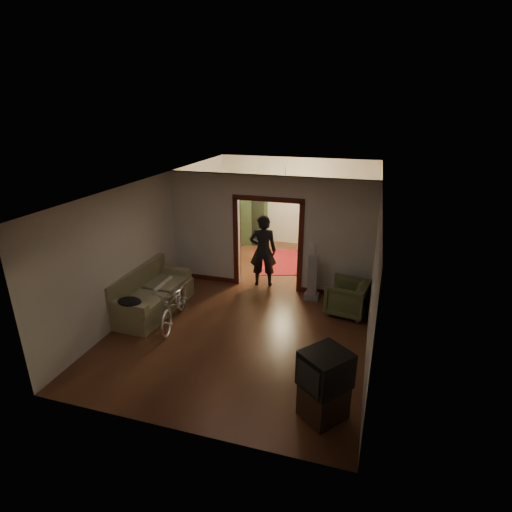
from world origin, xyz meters
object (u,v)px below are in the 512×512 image
at_px(sofa, 152,291).
at_px(armchair, 347,297).
at_px(person, 263,251).
at_px(bicycle, 174,304).
at_px(locker, 254,218).
at_px(desk, 325,240).

distance_m(sofa, armchair, 4.27).
bearing_deg(armchair, person, -102.61).
bearing_deg(bicycle, person, 50.71).
bearing_deg(person, bicycle, 49.60).
bearing_deg(locker, sofa, -118.69).
relative_size(sofa, locker, 1.21).
relative_size(bicycle, person, 0.91).
distance_m(bicycle, desk, 5.75).
xyz_separation_m(bicycle, person, (1.26, 2.34, 0.48)).
relative_size(locker, desk, 1.65).
bearing_deg(sofa, armchair, 17.78).
relative_size(sofa, person, 1.14).
distance_m(sofa, bicycle, 0.78).
bearing_deg(armchair, desk, -155.42).
distance_m(bicycle, armchair, 3.71).
bearing_deg(sofa, desk, 59.70).
relative_size(sofa, desk, 1.99).
relative_size(bicycle, desk, 1.59).
distance_m(person, desk, 3.14).
bearing_deg(armchair, sofa, -64.59).
bearing_deg(armchair, bicycle, -56.97).
relative_size(bicycle, locker, 0.97).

